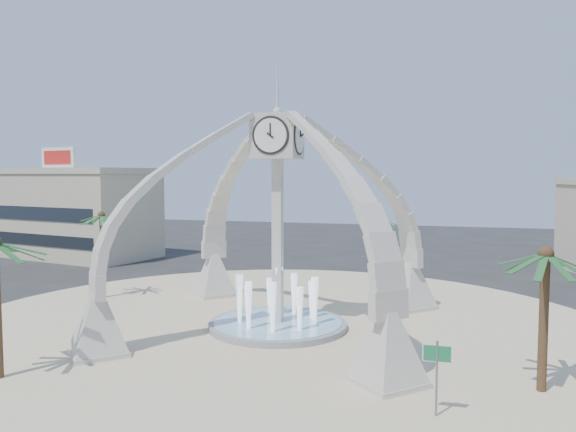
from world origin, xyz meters
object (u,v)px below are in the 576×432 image
(fountain, at_px, (278,324))
(palm_east, at_px, (546,256))
(palm_west, at_px, (102,217))
(palm_north, at_px, (380,220))
(clock_tower, at_px, (278,217))
(street_sign, at_px, (437,363))

(fountain, relative_size, palm_east, 1.23)
(palm_west, relative_size, palm_north, 1.10)
(clock_tower, distance_m, palm_west, 15.12)
(fountain, distance_m, palm_west, 16.12)
(palm_east, xyz_separation_m, palm_west, (-27.70, 10.27, 0.27))
(fountain, height_order, palm_east, palm_east)
(clock_tower, distance_m, palm_north, 14.65)
(clock_tower, height_order, fountain, clock_tower)
(palm_east, bearing_deg, fountain, 155.41)
(clock_tower, height_order, palm_west, clock_tower)
(fountain, height_order, street_sign, fountain)
(fountain, height_order, palm_west, palm_west)
(street_sign, bearing_deg, clock_tower, 132.27)
(clock_tower, xyz_separation_m, street_sign, (9.10, -9.74, -4.44))
(clock_tower, distance_m, palm_east, 14.54)
(palm_north, bearing_deg, clock_tower, -106.59)
(palm_north, bearing_deg, palm_west, -152.38)
(palm_north, xyz_separation_m, street_sign, (4.93, -23.73, -3.28))
(palm_west, relative_size, street_sign, 2.33)
(palm_west, bearing_deg, palm_north, 27.62)
(street_sign, bearing_deg, fountain, 132.27)
(clock_tower, xyz_separation_m, fountain, (0.00, 0.00, -6.20))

